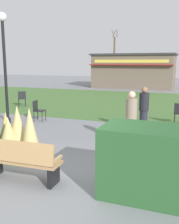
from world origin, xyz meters
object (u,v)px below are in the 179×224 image
(lamppost_mid, at_px, (4,55))
(person_standing, at_px, (144,110))
(tree_left_bg, at_px, (114,57))
(food_kiosk, at_px, (134,71))
(park_bench, at_px, (21,160))
(cafe_chair_east, at_px, (22,97))
(person_strolling, at_px, (131,118))
(cafe_chair_west, at_px, (38,109))
(parked_car_west_slot, at_px, (145,77))

(lamppost_mid, bearing_deg, person_standing, 3.67)
(person_standing, relative_size, tree_left_bg, 0.23)
(food_kiosk, xyz_separation_m, person_standing, (4.01, -17.21, -0.82))
(lamppost_mid, bearing_deg, park_bench, -49.10)
(lamppost_mid, distance_m, food_kiosk, 17.69)
(cafe_chair_east, xyz_separation_m, person_standing, (7.61, -3.40, 0.33))
(food_kiosk, distance_m, person_strolling, 19.16)
(person_strolling, relative_size, person_standing, 1.00)
(cafe_chair_west, distance_m, tree_left_bg, 30.29)
(park_bench, xyz_separation_m, food_kiosk, (-2.26, 22.10, 1.20))
(lamppost_mid, xyz_separation_m, cafe_chair_east, (-1.95, 3.76, -2.28))
(cafe_chair_east, bearing_deg, person_strolling, -33.31)
(park_bench, height_order, person_standing, person_standing)
(person_standing, bearing_deg, food_kiosk, -5.66)
(park_bench, bearing_deg, lamppost_mid, 130.90)
(person_strolling, bearing_deg, parked_car_west_slot, -158.16)
(park_bench, distance_m, parked_car_west_slot, 31.19)
(food_kiosk, distance_m, cafe_chair_west, 16.81)
(cafe_chair_west, height_order, person_strolling, person_strolling)
(lamppost_mid, bearing_deg, parked_car_west_slot, 87.20)
(lamppost_mid, height_order, parked_car_west_slot, lamppost_mid)
(person_strolling, xyz_separation_m, tree_left_bg, (-9.71, 31.72, 2.41))
(cafe_chair_east, height_order, tree_left_bg, tree_left_bg)
(parked_car_west_slot, bearing_deg, cafe_chair_west, -90.75)
(cafe_chair_east, height_order, person_strolling, person_strolling)
(person_strolling, bearing_deg, lamppost_mid, -88.74)
(parked_car_west_slot, bearing_deg, park_bench, -85.18)
(parked_car_west_slot, bearing_deg, person_strolling, -81.29)
(lamppost_mid, relative_size, person_strolling, 2.66)
(park_bench, distance_m, cafe_chair_east, 10.15)
(cafe_chair_west, relative_size, tree_left_bg, 0.12)
(person_standing, xyz_separation_m, tree_left_bg, (-9.83, 30.19, 2.41))
(lamppost_mid, relative_size, parked_car_west_slot, 1.05)
(parked_car_west_slot, bearing_deg, lamppost_mid, -92.80)
(parked_car_west_slot, relative_size, tree_left_bg, 0.59)
(park_bench, height_order, parked_car_west_slot, parked_car_west_slot)
(cafe_chair_east, distance_m, parked_car_west_slot, 23.03)
(food_kiosk, xyz_separation_m, cafe_chair_west, (-0.69, -16.75, -1.15))
(cafe_chair_west, bearing_deg, park_bench, -61.08)
(person_standing, bearing_deg, tree_left_bg, -0.73)
(person_strolling, xyz_separation_m, parked_car_west_slot, (-4.25, 27.72, -0.22))
(food_kiosk, xyz_separation_m, parked_car_west_slot, (-0.36, 8.98, -1.04))
(person_strolling, bearing_deg, food_kiosk, -155.14)
(park_bench, xyz_separation_m, cafe_chair_east, (-5.86, 8.28, 0.05))
(food_kiosk, height_order, cafe_chair_east, food_kiosk)
(lamppost_mid, height_order, person_strolling, lamppost_mid)
(cafe_chair_east, bearing_deg, food_kiosk, 75.40)
(person_strolling, distance_m, person_standing, 1.53)
(food_kiosk, distance_m, cafe_chair_east, 14.33)
(food_kiosk, height_order, person_strolling, food_kiosk)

